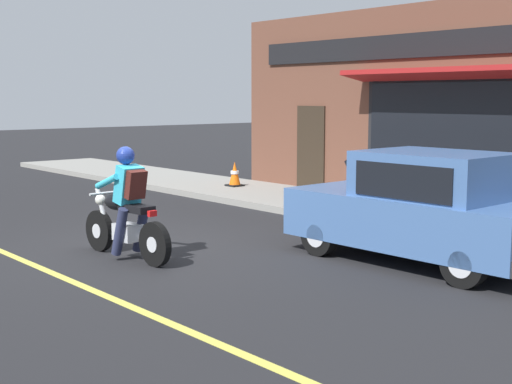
% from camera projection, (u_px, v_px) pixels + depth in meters
% --- Properties ---
extents(ground_plane, '(80.00, 80.00, 0.00)m').
position_uv_depth(ground_plane, '(153.00, 250.00, 10.85)').
color(ground_plane, black).
extents(sidewalk_curb, '(2.60, 22.00, 0.14)m').
position_uv_depth(sidewalk_curb, '(268.00, 195.00, 16.33)').
color(sidewalk_curb, gray).
rests_on(sidewalk_curb, ground).
extents(storefront_building, '(1.25, 9.81, 4.20)m').
position_uv_depth(storefront_building, '(412.00, 107.00, 14.93)').
color(storefront_building, brown).
rests_on(storefront_building, ground).
extents(motorcycle_with_rider, '(0.58, 2.02, 1.62)m').
position_uv_depth(motorcycle_with_rider, '(126.00, 212.00, 10.19)').
color(motorcycle_with_rider, black).
rests_on(motorcycle_with_rider, ground).
extents(car_hatchback, '(1.72, 3.82, 1.57)m').
position_uv_depth(car_hatchback, '(422.00, 209.00, 9.91)').
color(car_hatchback, black).
rests_on(car_hatchback, ground).
extents(traffic_cone, '(0.36, 0.36, 0.60)m').
position_uv_depth(traffic_cone, '(235.00, 174.00, 17.42)').
color(traffic_cone, black).
rests_on(traffic_cone, sidewalk_curb).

